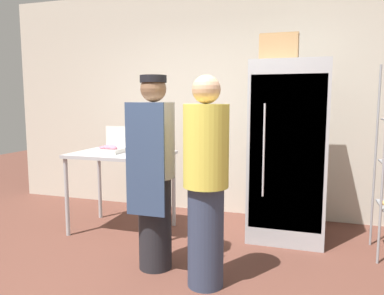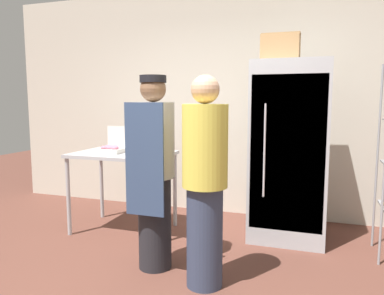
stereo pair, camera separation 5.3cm
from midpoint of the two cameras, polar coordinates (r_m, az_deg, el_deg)
back_wall at (r=4.86m, az=5.53°, el=6.89°), size 6.40×0.12×2.88m
refrigerator at (r=4.02m, az=14.07°, el=-0.63°), size 0.77×0.67×1.86m
prep_counter at (r=4.22m, az=-11.04°, el=-2.16°), size 1.06×0.73×0.89m
donut_box at (r=4.21m, az=-12.63°, el=-0.15°), size 0.25×0.25×0.29m
blender_pitcher at (r=4.08m, az=-6.97°, el=0.55°), size 0.15×0.15×0.24m
cardboard_storage_box at (r=4.07m, az=12.79°, el=14.55°), size 0.39×0.30×0.28m
person_baker at (r=3.21m, az=-6.26°, el=-3.48°), size 0.35×0.37×1.67m
person_customer at (r=2.89m, az=1.60°, el=-5.17°), size 0.35×0.35×1.65m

